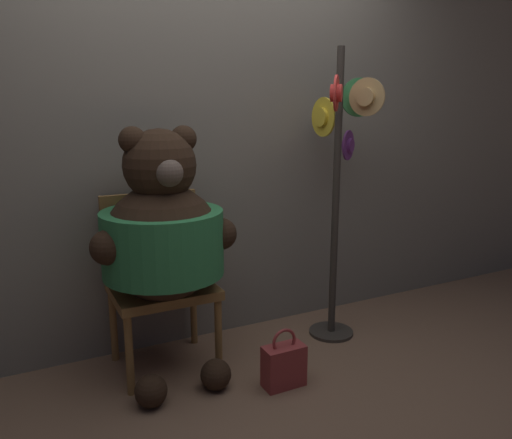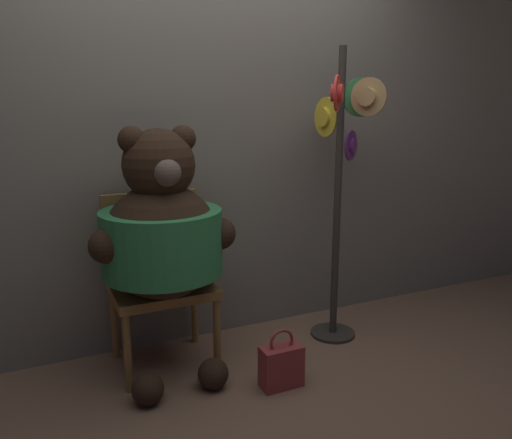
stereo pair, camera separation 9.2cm
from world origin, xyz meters
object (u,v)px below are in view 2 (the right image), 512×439
Objects in this scene: hat_display_rack at (343,172)px; handbag_on_ground at (281,365)px; chair at (158,272)px; teddy_bear at (162,234)px.

hat_display_rack is 1.17m from handbag_on_ground.
handbag_on_ground is at bearing -48.83° from chair.
chair is at bearing 171.29° from hat_display_rack.
teddy_bear is at bearing 179.43° from hat_display_rack.
chair is 0.30m from teddy_bear.
chair is 0.84m from handbag_on_ground.
chair is 0.54× the size of hat_display_rack.
handbag_on_ground is (-0.60, -0.39, -0.92)m from hat_display_rack.
chair is 1.22m from hat_display_rack.
chair is at bearing 87.12° from teddy_bear.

